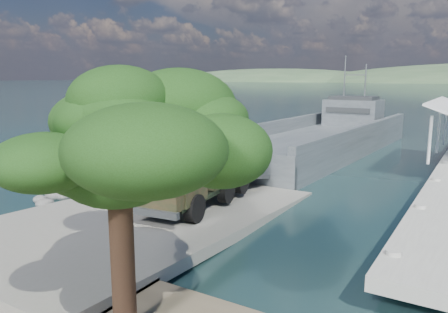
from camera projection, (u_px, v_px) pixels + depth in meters
ground at (160, 217)px, 21.80m from camera, size 1400.00×1400.00×0.00m
boat_ramp at (146, 217)px, 20.92m from camera, size 10.00×18.00×0.50m
shoreline_rocks at (83, 197)px, 25.41m from camera, size 3.20×5.60×0.90m
landing_craft at (318, 144)px, 40.07m from camera, size 9.85×33.68×9.90m
military_truck at (202, 166)px, 22.19m from camera, size 3.49×8.49×3.83m
soldier at (114, 179)px, 23.18m from camera, size 0.89×0.76×2.06m
overhang_tree at (115, 133)px, 10.89m from camera, size 7.58×6.99×6.89m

